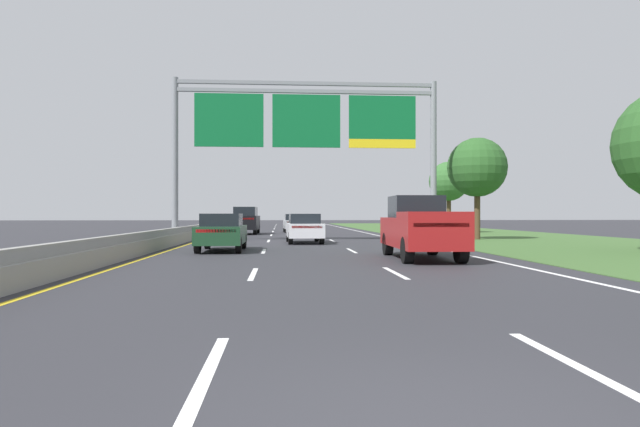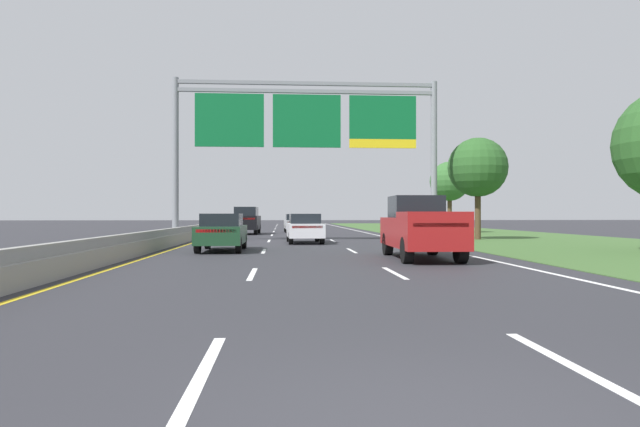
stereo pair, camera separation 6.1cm
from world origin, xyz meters
name	(u,v)px [view 2 (the right image)]	position (x,y,z in m)	size (l,w,h in m)	color
ground_plane	(298,236)	(0.00, 35.00, 0.00)	(220.00, 220.00, 0.00)	#2B2B30
lane_striping	(298,237)	(0.00, 34.54, 0.00)	(11.96, 106.00, 0.01)	white
grass_verge_right	(493,236)	(13.95, 35.00, 0.01)	(14.00, 110.00, 0.02)	#3D602D
median_barrier_concrete	(202,232)	(-6.60, 35.00, 0.35)	(0.60, 110.00, 0.85)	gray
overhead_sign_gantry	(307,127)	(0.30, 27.66, 6.49)	(15.06, 0.42, 9.20)	gray
pickup_truck_red	(420,228)	(3.70, 15.12, 1.07)	(2.13, 5.45, 2.20)	maroon
car_darkgreen_left_lane_sedan	(222,232)	(-3.60, 19.70, 0.82)	(1.82, 4.40, 1.57)	#193D23
car_silver_centre_lane_sedan	(295,223)	(0.02, 44.12, 0.82)	(1.94, 4.45, 1.57)	#B2B5BA
car_black_left_lane_suv	(247,220)	(-3.85, 39.82, 1.10)	(2.03, 4.75, 2.11)	black
car_white_centre_lane_sedan	(305,228)	(0.11, 26.07, 0.82)	(1.93, 4.44, 1.57)	silver
roadside_tree_mid	(478,168)	(10.76, 29.22, 4.38)	(3.59, 3.59, 6.20)	#4C3823
roadside_tree_far	(450,182)	(12.68, 41.25, 4.24)	(3.24, 3.24, 5.89)	#4C3823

